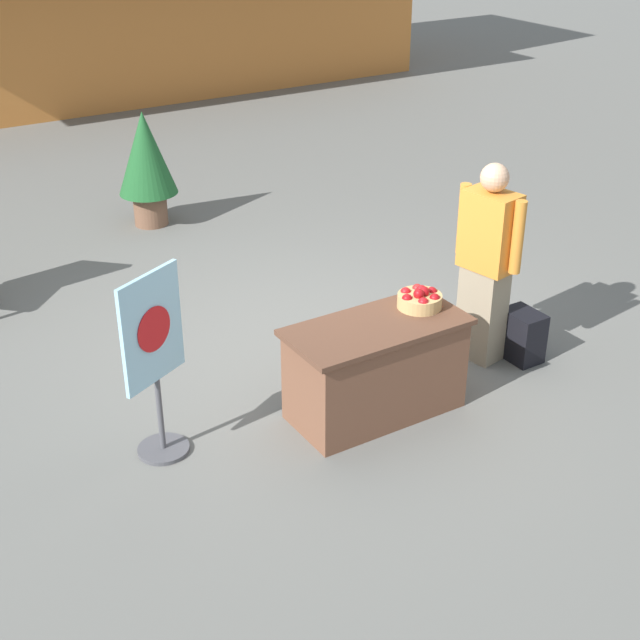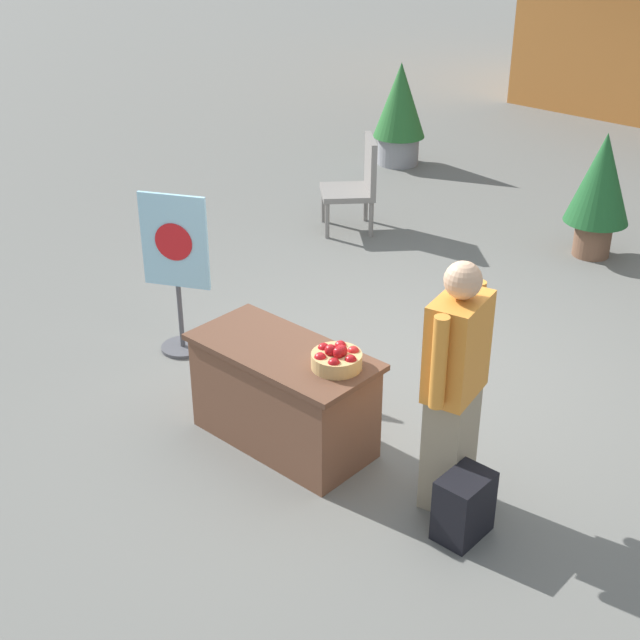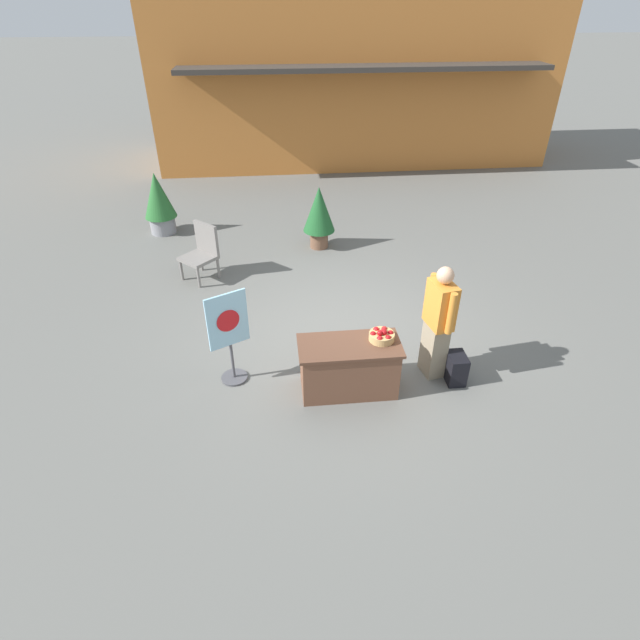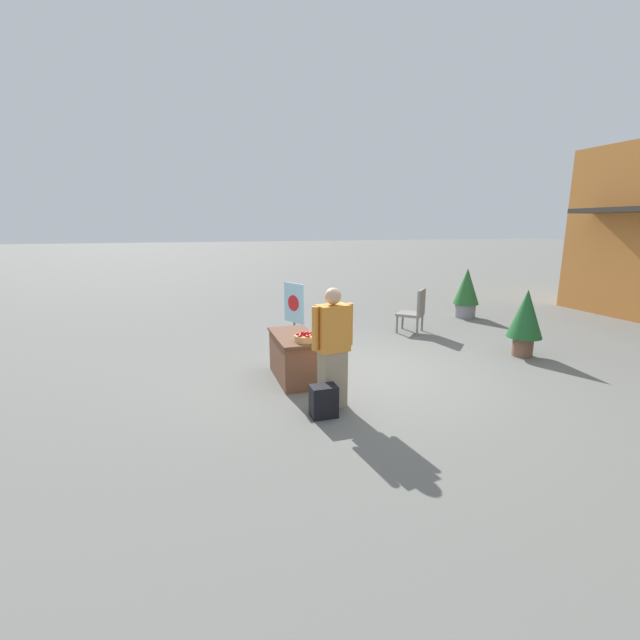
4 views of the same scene
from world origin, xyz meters
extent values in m
plane|color=slate|center=(0.00, 0.00, 0.00)|extent=(120.00, 120.00, 0.00)
cube|color=brown|center=(-0.13, -1.18, 0.35)|extent=(1.24, 0.60, 0.69)
cube|color=brown|center=(-0.13, -1.18, 0.71)|extent=(1.32, 0.63, 0.04)
cylinder|color=tan|center=(0.30, -1.12, 0.78)|extent=(0.33, 0.33, 0.10)
sphere|color=#A30F14|center=(0.41, -1.12, 0.82)|extent=(0.08, 0.08, 0.08)
sphere|color=red|center=(0.35, -1.02, 0.82)|extent=(0.08, 0.08, 0.08)
sphere|color=red|center=(0.24, -1.02, 0.82)|extent=(0.08, 0.08, 0.08)
sphere|color=#A30F14|center=(0.18, -1.11, 0.82)|extent=(0.08, 0.08, 0.08)
sphere|color=red|center=(0.25, -1.22, 0.82)|extent=(0.08, 0.08, 0.08)
sphere|color=#A30F14|center=(0.36, -1.21, 0.82)|extent=(0.08, 0.08, 0.08)
sphere|color=#A30F14|center=(0.32, -1.13, 0.85)|extent=(0.08, 0.08, 0.08)
sphere|color=red|center=(0.32, -1.10, 0.85)|extent=(0.08, 0.08, 0.08)
sphere|color=#A30F14|center=(0.27, -1.14, 0.85)|extent=(0.08, 0.08, 0.08)
cube|color=gray|center=(1.08, -0.95, 0.40)|extent=(0.30, 0.38, 0.79)
cube|color=orange|center=(1.08, -0.95, 1.11)|extent=(0.33, 0.46, 0.63)
sphere|color=tan|center=(1.08, -0.95, 1.53)|extent=(0.22, 0.22, 0.22)
cylinder|color=orange|center=(1.13, -1.21, 1.13)|extent=(0.09, 0.09, 0.58)
cylinder|color=orange|center=(1.03, -0.70, 1.13)|extent=(0.09, 0.09, 0.58)
cube|color=black|center=(1.34, -1.16, 0.21)|extent=(0.24, 0.34, 0.42)
cylinder|color=#4C4C51|center=(-1.65, -0.81, 0.01)|extent=(0.36, 0.36, 0.03)
cylinder|color=#4C4C51|center=(-1.65, -0.81, 0.31)|extent=(0.04, 0.04, 0.55)
cube|color=#99D1EA|center=(-1.65, -0.81, 0.96)|extent=(0.51, 0.28, 0.77)
cylinder|color=red|center=(-1.64, -0.83, 0.96)|extent=(0.28, 0.15, 0.31)
cylinder|color=gray|center=(-2.37, 1.79, 0.20)|extent=(0.05, 0.05, 0.39)
cylinder|color=gray|center=(-2.71, 2.11, 0.20)|extent=(0.05, 0.05, 0.39)
cylinder|color=gray|center=(-2.05, 2.13, 0.20)|extent=(0.05, 0.05, 0.39)
cylinder|color=gray|center=(-2.39, 2.45, 0.20)|extent=(0.05, 0.05, 0.39)
cube|color=gray|center=(-2.38, 2.12, 0.42)|extent=(0.78, 0.78, 0.06)
cube|color=gray|center=(-2.21, 2.30, 0.73)|extent=(0.44, 0.42, 0.56)
cylinder|color=gray|center=(-3.39, 4.34, 0.18)|extent=(0.54, 0.54, 0.37)
cone|color=#28662D|center=(-3.39, 4.34, 0.84)|extent=(0.67, 0.67, 0.95)
cylinder|color=brown|center=(-0.07, 3.25, 0.18)|extent=(0.37, 0.37, 0.37)
cone|color=#1E5628|center=(-0.07, 3.25, 0.82)|extent=(0.64, 0.64, 0.91)
camera|label=1|loc=(-3.40, -5.68, 3.67)|focal=50.00mm
camera|label=2|loc=(3.50, -4.82, 3.64)|focal=50.00mm
camera|label=3|loc=(-1.02, -6.19, 4.49)|focal=28.00mm
camera|label=4|loc=(6.26, -2.72, 2.43)|focal=24.00mm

